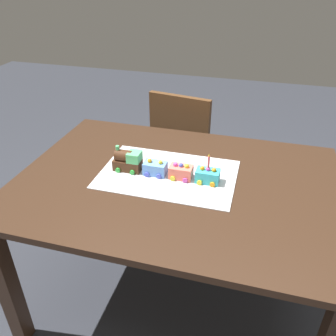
{
  "coord_description": "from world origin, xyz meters",
  "views": [
    {
      "loc": [
        0.31,
        -1.25,
        1.58
      ],
      "look_at": [
        -0.05,
        0.03,
        0.77
      ],
      "focal_mm": 37.51,
      "sensor_mm": 36.0,
      "label": 1
    }
  ],
  "objects_px": {
    "cake_car_gondola_sky_blue": "(155,168)",
    "cake_car_tanker_turquoise": "(208,176)",
    "chair": "(185,145)",
    "cake_car_caboose_coral": "(181,172)",
    "birthday_candle": "(209,161)",
    "dining_table": "(177,200)",
    "cake_locomotive": "(128,161)"
  },
  "relations": [
    {
      "from": "cake_locomotive",
      "to": "birthday_candle",
      "type": "bearing_deg",
      "value": 0.0
    },
    {
      "from": "dining_table",
      "to": "cake_car_caboose_coral",
      "type": "distance_m",
      "value": 0.14
    },
    {
      "from": "cake_car_gondola_sky_blue",
      "to": "cake_car_caboose_coral",
      "type": "xyz_separation_m",
      "value": [
        0.12,
        0.0,
        0.0
      ]
    },
    {
      "from": "cake_car_caboose_coral",
      "to": "dining_table",
      "type": "bearing_deg",
      "value": -125.13
    },
    {
      "from": "cake_car_caboose_coral",
      "to": "chair",
      "type": "bearing_deg",
      "value": 101.39
    },
    {
      "from": "dining_table",
      "to": "cake_car_tanker_turquoise",
      "type": "bearing_deg",
      "value": 7.88
    },
    {
      "from": "chair",
      "to": "cake_car_caboose_coral",
      "type": "bearing_deg",
      "value": 110.9
    },
    {
      "from": "cake_car_gondola_sky_blue",
      "to": "cake_car_tanker_turquoise",
      "type": "height_order",
      "value": "same"
    },
    {
      "from": "chair",
      "to": "cake_car_tanker_turquoise",
      "type": "distance_m",
      "value": 0.91
    },
    {
      "from": "dining_table",
      "to": "birthday_candle",
      "type": "bearing_deg",
      "value": 7.87
    },
    {
      "from": "cake_car_caboose_coral",
      "to": "cake_car_tanker_turquoise",
      "type": "distance_m",
      "value": 0.12
    },
    {
      "from": "cake_car_gondola_sky_blue",
      "to": "cake_car_tanker_turquoise",
      "type": "distance_m",
      "value": 0.24
    },
    {
      "from": "dining_table",
      "to": "cake_car_gondola_sky_blue",
      "type": "xyz_separation_m",
      "value": [
        -0.11,
        0.02,
        0.14
      ]
    },
    {
      "from": "cake_car_gondola_sky_blue",
      "to": "cake_car_caboose_coral",
      "type": "relative_size",
      "value": 1.0
    },
    {
      "from": "birthday_candle",
      "to": "chair",
      "type": "bearing_deg",
      "value": 109.11
    },
    {
      "from": "cake_locomotive",
      "to": "cake_car_gondola_sky_blue",
      "type": "distance_m",
      "value": 0.13
    },
    {
      "from": "cake_locomotive",
      "to": "birthday_candle",
      "type": "xyz_separation_m",
      "value": [
        0.37,
        0.0,
        0.06
      ]
    },
    {
      "from": "dining_table",
      "to": "cake_car_caboose_coral",
      "type": "relative_size",
      "value": 14.0
    },
    {
      "from": "chair",
      "to": "cake_car_tanker_turquoise",
      "type": "height_order",
      "value": "chair"
    },
    {
      "from": "cake_car_gondola_sky_blue",
      "to": "cake_car_tanker_turquoise",
      "type": "xyz_separation_m",
      "value": [
        0.24,
        0.0,
        0.0
      ]
    },
    {
      "from": "cake_car_caboose_coral",
      "to": "birthday_candle",
      "type": "relative_size",
      "value": 1.53
    },
    {
      "from": "chair",
      "to": "cake_car_tanker_turquoise",
      "type": "bearing_deg",
      "value": 118.6
    },
    {
      "from": "cake_car_gondola_sky_blue",
      "to": "chair",
      "type": "bearing_deg",
      "value": 93.25
    },
    {
      "from": "dining_table",
      "to": "cake_car_caboose_coral",
      "type": "xyz_separation_m",
      "value": [
        0.01,
        0.02,
        0.14
      ]
    },
    {
      "from": "birthday_candle",
      "to": "cake_car_caboose_coral",
      "type": "bearing_deg",
      "value": 180.0
    },
    {
      "from": "cake_locomotive",
      "to": "birthday_candle",
      "type": "height_order",
      "value": "birthday_candle"
    },
    {
      "from": "cake_car_gondola_sky_blue",
      "to": "cake_car_tanker_turquoise",
      "type": "relative_size",
      "value": 1.0
    },
    {
      "from": "chair",
      "to": "cake_locomotive",
      "type": "distance_m",
      "value": 0.88
    },
    {
      "from": "cake_car_caboose_coral",
      "to": "cake_car_tanker_turquoise",
      "type": "xyz_separation_m",
      "value": [
        0.12,
        0.0,
        0.0
      ]
    },
    {
      "from": "chair",
      "to": "cake_car_tanker_turquoise",
      "type": "relative_size",
      "value": 8.6
    },
    {
      "from": "dining_table",
      "to": "chair",
      "type": "relative_size",
      "value": 1.63
    },
    {
      "from": "cake_car_caboose_coral",
      "to": "birthday_candle",
      "type": "bearing_deg",
      "value": -0.0
    }
  ]
}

